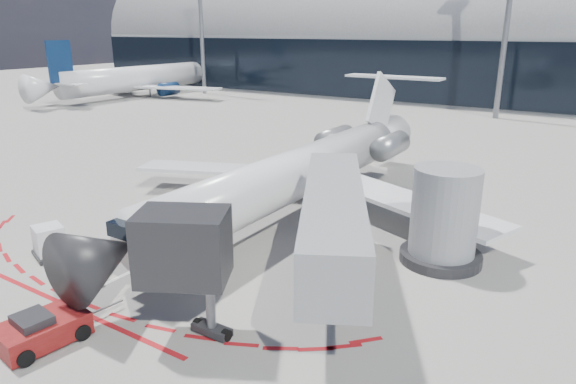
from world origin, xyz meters
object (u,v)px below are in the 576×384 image
Objects in this scene: pushback_tug at (42,330)px; uld_container at (49,242)px; ramp_worker at (92,265)px; regional_jet at (304,170)px.

uld_container is at bearing 152.63° from pushback_tug.
ramp_worker is at bearing 129.73° from pushback_tug.
regional_jet reaches higher than pushback_tug.
uld_container is at bearing -118.81° from regional_jet.
uld_container is (-4.05, 0.54, -0.00)m from ramp_worker.
pushback_tug is 2.29× the size of uld_container.
regional_jet is 19.48× the size of ramp_worker.
uld_container reaches higher than pushback_tug.
regional_jet is 6.49× the size of pushback_tug.
pushback_tug is 4.89m from ramp_worker.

